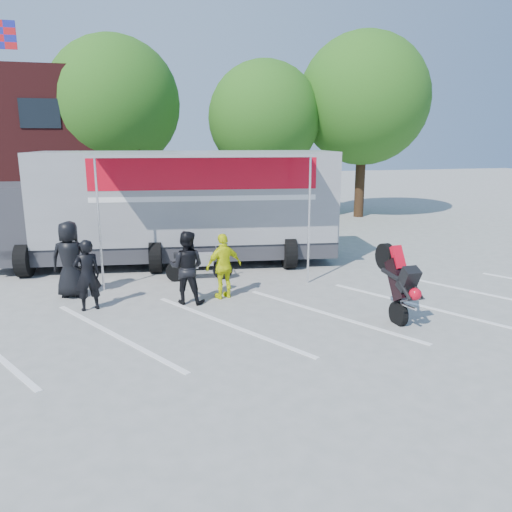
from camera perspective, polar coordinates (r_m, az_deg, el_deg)
name	(u,v)px	position (r m, az deg, el deg)	size (l,w,h in m)	color
ground	(228,343)	(10.12, -3.19, -9.85)	(100.00, 100.00, 0.00)	#9B9C97
parking_bay_lines	(219,325)	(11.03, -4.27, -7.84)	(18.00, 5.00, 0.01)	white
tree_left	(114,104)	(25.17, -15.91, 16.41)	(6.12, 6.12, 8.64)	#382314
tree_mid	(264,118)	(25.10, 0.95, 15.48)	(5.44, 5.44, 7.68)	#382314
tree_right	(364,99)	(26.50, 12.22, 17.09)	(6.46, 6.46, 9.12)	#382314
transporter_truck	(175,263)	(16.51, -9.27, -0.83)	(11.27, 5.43, 3.59)	gray
parked_motorcycle	(200,280)	(14.47, -6.45, -2.75)	(0.65, 1.95, 1.02)	#B8B8BD
stunt_bike_rider	(383,315)	(11.95, 14.36, -6.58)	(0.75, 1.60, 1.88)	black
spectator_leather_a	(70,259)	(13.50, -20.46, -0.36)	(0.96, 0.63, 1.97)	black
spectator_leather_b	(87,275)	(12.35, -18.73, -2.08)	(0.62, 0.41, 1.70)	black
spectator_leather_c	(187,267)	(12.30, -7.93, -1.30)	(0.88, 0.68, 1.81)	black
spectator_hivis	(224,266)	(12.61, -3.70, -1.17)	(0.98, 0.41, 1.67)	#E1ED0C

